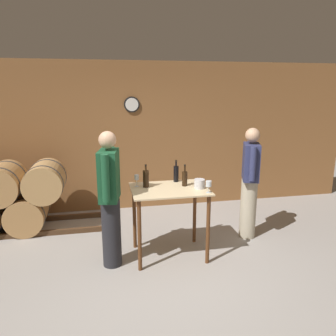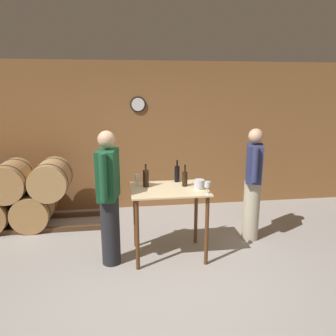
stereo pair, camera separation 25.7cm
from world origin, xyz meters
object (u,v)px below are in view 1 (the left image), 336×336
wine_glass_near_left (137,178)px  person_host (110,197)px  wine_bottle_center (185,178)px  wine_glass_near_center (209,184)px  ice_bucket (199,184)px  wine_bottle_left (176,173)px  person_visitor_with_scarf (250,181)px  wine_bottle_far_left (146,178)px

wine_glass_near_left → person_host: 0.48m
wine_bottle_center → wine_glass_near_center: bearing=-57.7°
wine_glass_near_left → ice_bucket: wine_glass_near_left is taller
wine_glass_near_center → wine_bottle_left: bearing=116.6°
person_host → person_visitor_with_scarf: person_host is taller
ice_bucket → person_host: bearing=-178.5°
wine_bottle_left → ice_bucket: size_ratio=2.24×
person_visitor_with_scarf → wine_bottle_center: bearing=-166.8°
wine_bottle_center → wine_glass_near_left: size_ratio=1.81×
wine_bottle_center → wine_bottle_far_left: bearing=175.0°
wine_glass_near_left → wine_glass_near_center: bearing=-27.6°
wine_glass_near_left → wine_glass_near_center: size_ratio=1.05×
ice_bucket → person_visitor_with_scarf: size_ratio=0.08×
person_host → wine_bottle_far_left: bearing=24.8°
wine_bottle_left → wine_glass_near_center: 0.64m
wine_bottle_far_left → person_visitor_with_scarf: person_visitor_with_scarf is taller
wine_bottle_center → person_host: person_host is taller
person_host → ice_bucket: bearing=1.5°
wine_glass_near_left → wine_glass_near_center: (0.85, -0.44, -0.01)m
person_visitor_with_scarf → person_host: bearing=-168.3°
person_visitor_with_scarf → wine_bottle_far_left: bearing=-172.6°
wine_bottle_far_left → person_visitor_with_scarf: (1.58, 0.20, -0.19)m
wine_glass_near_center → person_host: (-1.21, 0.17, -0.14)m
wine_bottle_center → wine_glass_near_center: size_ratio=1.91×
wine_glass_near_center → wine_bottle_far_left: bearing=151.9°
person_host → wine_glass_near_left: bearing=37.1°
wine_bottle_left → wine_glass_near_center: wine_bottle_left is taller
wine_bottle_center → wine_glass_near_left: (-0.63, 0.10, 0.01)m
wine_bottle_far_left → wine_bottle_center: 0.52m
wine_bottle_left → wine_glass_near_left: bearing=-167.4°
wine_glass_near_left → wine_glass_near_center: wine_glass_near_left is taller
wine_bottle_left → person_host: bearing=-156.6°
wine_bottle_center → ice_bucket: 0.22m
wine_glass_near_center → ice_bucket: (-0.06, 0.20, -0.05)m
ice_bucket → person_host: person_host is taller
wine_glass_near_left → person_visitor_with_scarf: size_ratio=0.10×
wine_bottle_far_left → wine_glass_near_left: size_ratio=1.90×
wine_bottle_far_left → person_host: (-0.48, -0.22, -0.15)m
wine_bottle_far_left → wine_glass_near_left: 0.13m
ice_bucket → wine_glass_near_center: bearing=-74.1°
wine_bottle_left → ice_bucket: 0.44m
ice_bucket → wine_bottle_far_left: bearing=164.2°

